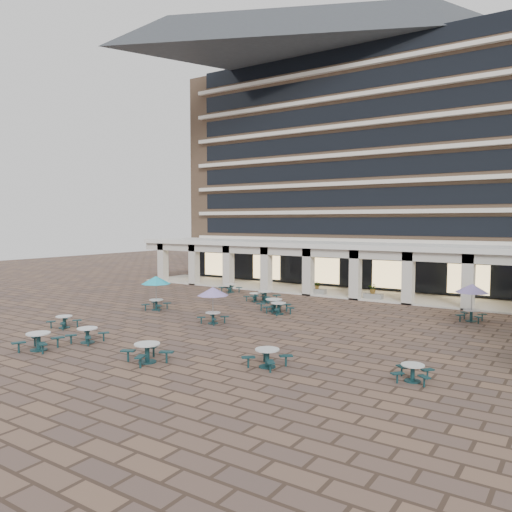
% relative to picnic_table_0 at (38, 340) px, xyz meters
% --- Properties ---
extents(ground, '(120.00, 120.00, 0.00)m').
position_rel_picnic_table_0_xyz_m(ground, '(4.53, 11.00, -0.51)').
color(ground, brown).
rests_on(ground, ground).
extents(apartment_building, '(40.00, 15.50, 25.20)m').
position_rel_picnic_table_0_xyz_m(apartment_building, '(4.53, 36.47, 12.09)').
color(apartment_building, '#8C694F').
rests_on(apartment_building, ground).
extents(retail_arcade, '(42.00, 6.60, 4.40)m').
position_rel_picnic_table_0_xyz_m(retail_arcade, '(4.53, 25.80, 2.49)').
color(retail_arcade, white).
rests_on(retail_arcade, ground).
extents(picnic_table_0, '(2.34, 2.34, 0.86)m').
position_rel_picnic_table_0_xyz_m(picnic_table_0, '(0.00, 0.00, 0.00)').
color(picnic_table_0, '#123637').
rests_on(picnic_table_0, ground).
extents(picnic_table_1, '(1.91, 1.91, 0.77)m').
position_rel_picnic_table_0_xyz_m(picnic_table_1, '(0.70, 2.30, -0.05)').
color(picnic_table_1, '#123637').
rests_on(picnic_table_1, ground).
extents(picnic_table_2, '(2.27, 2.27, 0.85)m').
position_rel_picnic_table_0_xyz_m(picnic_table_2, '(5.92, 1.44, -0.00)').
color(picnic_table_2, '#123637').
rests_on(picnic_table_2, ground).
extents(picnic_table_3, '(1.85, 1.85, 0.79)m').
position_rel_picnic_table_0_xyz_m(picnic_table_3, '(10.73, 3.79, -0.04)').
color(picnic_table_3, '#123637').
rests_on(picnic_table_3, ground).
extents(picnic_table_4, '(2.07, 2.07, 2.38)m').
position_rel_picnic_table_0_xyz_m(picnic_table_4, '(-3.19, 11.13, 1.52)').
color(picnic_table_4, '#123637').
rests_on(picnic_table_4, ground).
extents(picnic_table_5, '(1.64, 1.64, 0.70)m').
position_rel_picnic_table_0_xyz_m(picnic_table_5, '(-3.44, 3.86, -0.09)').
color(picnic_table_5, '#123637').
rests_on(picnic_table_5, ground).
extents(picnic_table_6, '(1.93, 1.93, 2.23)m').
position_rel_picnic_table_0_xyz_m(picnic_table_6, '(3.08, 9.66, 1.38)').
color(picnic_table_6, '#123637').
rests_on(picnic_table_6, ground).
extents(picnic_table_7, '(1.67, 1.67, 0.68)m').
position_rel_picnic_table_0_xyz_m(picnic_table_7, '(16.49, 5.31, -0.10)').
color(picnic_table_7, '#123637').
rests_on(picnic_table_7, ground).
extents(picnic_table_8, '(1.96, 1.96, 0.86)m').
position_rel_picnic_table_0_xyz_m(picnic_table_8, '(1.37, 18.30, 0.01)').
color(picnic_table_8, '#123637').
rests_on(picnic_table_8, ground).
extents(picnic_table_9, '(1.76, 1.76, 0.66)m').
position_rel_picnic_table_0_xyz_m(picnic_table_9, '(0.54, 18.10, -0.12)').
color(picnic_table_9, '#123637').
rests_on(picnic_table_9, ground).
extents(picnic_table_10, '(2.33, 2.33, 0.86)m').
position_rel_picnic_table_0_xyz_m(picnic_table_10, '(3.99, 15.29, 0.00)').
color(picnic_table_10, '#123637').
rests_on(picnic_table_10, ground).
extents(picnic_table_11, '(2.03, 2.03, 2.34)m').
position_rel_picnic_table_0_xyz_m(picnic_table_11, '(16.11, 19.13, 1.48)').
color(picnic_table_11, '#123637').
rests_on(picnic_table_11, ground).
extents(picnic_table_12, '(2.02, 2.02, 0.75)m').
position_rel_picnic_table_0_xyz_m(picnic_table_12, '(-4.02, 21.00, -0.06)').
color(picnic_table_12, '#123637').
rests_on(picnic_table_12, ground).
extents(picnic_table_13, '(2.11, 2.11, 0.78)m').
position_rel_picnic_table_0_xyz_m(picnic_table_13, '(4.81, 14.54, -0.05)').
color(picnic_table_13, '#123637').
rests_on(picnic_table_13, ground).
extents(planter_left, '(1.50, 0.71, 1.17)m').
position_rel_picnic_table_0_xyz_m(planter_left, '(3.02, 23.90, -0.07)').
color(planter_left, gray).
rests_on(planter_left, ground).
extents(planter_right, '(1.50, 0.81, 1.32)m').
position_rel_picnic_table_0_xyz_m(planter_right, '(7.95, 23.90, 0.04)').
color(planter_right, gray).
rests_on(planter_right, ground).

